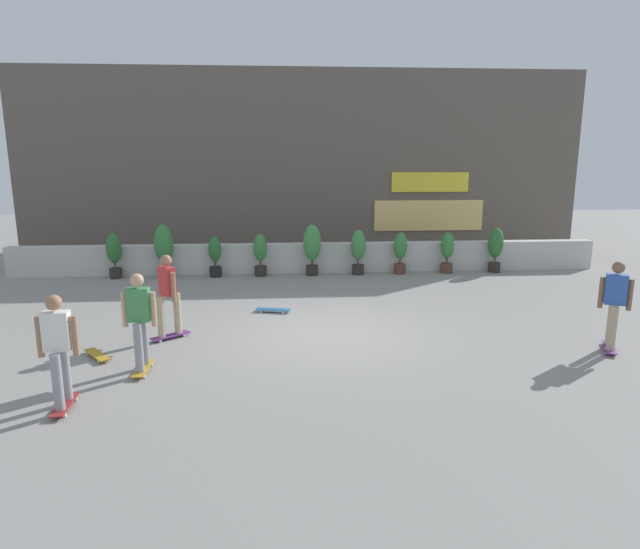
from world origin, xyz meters
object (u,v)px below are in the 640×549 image
object	(u,v)px
potted_plant_7	(447,251)
potted_plant_4	(312,246)
potted_plant_6	(400,251)
skater_by_wall_left	(140,318)
skater_by_wall_right	(58,347)
potted_plant_5	(358,249)
potted_plant_1	(164,247)
skater_mid_plaza	(615,302)
skater_far_left	(168,293)
skateboard_aside	(97,355)
potted_plant_2	(215,255)
skateboard_near_camera	(273,310)
potted_plant_0	(114,253)
potted_plant_8	(496,247)
potted_plant_3	(260,253)

from	to	relation	value
potted_plant_7	potted_plant_4	bearing A→B (deg)	-180.00
potted_plant_4	potted_plant_6	bearing A→B (deg)	0.00
skater_by_wall_left	skater_by_wall_right	world-z (taller)	same
potted_plant_5	skater_by_wall_right	bearing A→B (deg)	-122.32
potted_plant_6	potted_plant_4	bearing A→B (deg)	180.00
potted_plant_1	potted_plant_4	xyz separation A→B (m)	(4.37, 0.00, -0.03)
potted_plant_6	skater_mid_plaza	world-z (taller)	skater_mid_plaza
skater_far_left	skateboard_aside	world-z (taller)	skater_far_left
potted_plant_6	skater_by_wall_right	world-z (taller)	skater_by_wall_right
potted_plant_2	potted_plant_7	distance (m)	7.04
skateboard_near_camera	skateboard_aside	xyz separation A→B (m)	(-3.14, -2.71, 0.00)
skateboard_near_camera	skateboard_aside	size ratio (longest dim) A/B	1.10
skater_by_wall_left	potted_plant_1	bearing A→B (deg)	98.22
potted_plant_0	potted_plant_8	xyz separation A→B (m)	(11.48, -0.00, 0.04)
potted_plant_8	skater_by_wall_left	world-z (taller)	skater_by_wall_left
skater_far_left	potted_plant_1	bearing A→B (deg)	101.94
potted_plant_5	potted_plant_7	distance (m)	2.75
potted_plant_3	potted_plant_5	distance (m)	2.95
skateboard_near_camera	skater_far_left	bearing A→B (deg)	-139.52
potted_plant_4	skater_far_left	size ratio (longest dim) A/B	0.91
skater_far_left	skateboard_aside	distance (m)	1.73
potted_plant_6	skater_by_wall_right	distance (m)	11.05
potted_plant_7	potted_plant_0	bearing A→B (deg)	-180.00
skater_mid_plaza	skateboard_aside	xyz separation A→B (m)	(-9.42, 0.32, -0.88)
skater_by_wall_left	potted_plant_2	bearing A→B (deg)	86.80
potted_plant_1	skateboard_aside	distance (m)	6.72
potted_plant_4	skateboard_near_camera	bearing A→B (deg)	-106.22
potted_plant_3	potted_plant_5	bearing A→B (deg)	0.00
potted_plant_6	skateboard_near_camera	xyz separation A→B (m)	(-3.84, -3.95, -0.64)
potted_plant_3	skateboard_near_camera	bearing A→B (deg)	-84.19
potted_plant_5	potted_plant_6	distance (m)	1.29
potted_plant_0	potted_plant_1	bearing A→B (deg)	-0.00
potted_plant_4	skateboard_aside	size ratio (longest dim) A/B	2.04
skater_far_left	skater_by_wall_right	bearing A→B (deg)	-107.21
potted_plant_5	skateboard_near_camera	world-z (taller)	potted_plant_5
potted_plant_3	potted_plant_7	size ratio (longest dim) A/B	1.01
skater_by_wall_left	skateboard_near_camera	size ratio (longest dim) A/B	2.06
potted_plant_5	skateboard_aside	distance (m)	8.79
potted_plant_4	skateboard_near_camera	size ratio (longest dim) A/B	1.87
potted_plant_3	skater_mid_plaza	xyz separation A→B (m)	(6.69, -6.98, 0.25)
skater_by_wall_left	skateboard_near_camera	world-z (taller)	skater_by_wall_left
potted_plant_4	potted_plant_7	xyz separation A→B (m)	(4.15, 0.00, -0.21)
skateboard_near_camera	potted_plant_8	bearing A→B (deg)	30.12
potted_plant_8	potted_plant_4	bearing A→B (deg)	180.00
potted_plant_4	potted_plant_8	world-z (taller)	potted_plant_4
potted_plant_6	skater_by_wall_right	bearing A→B (deg)	-127.99
potted_plant_0	skater_mid_plaza	size ratio (longest dim) A/B	0.79
potted_plant_5	skater_far_left	size ratio (longest dim) A/B	0.80
potted_plant_1	potted_plant_5	xyz separation A→B (m)	(5.77, 0.00, -0.15)
potted_plant_2	skateboard_aside	bearing A→B (deg)	-101.81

